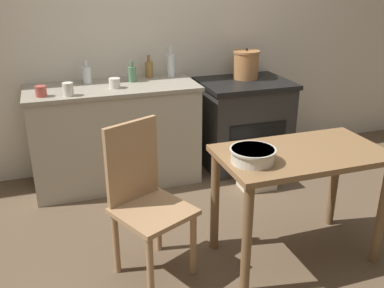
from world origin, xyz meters
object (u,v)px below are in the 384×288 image
chair (145,197)px  bottle_center_left (171,65)px  cup_center_right (68,89)px  work_table (300,171)px  flour_sack (257,169)px  bottle_far_left (132,74)px  bottle_mid_left (149,69)px  cup_center (115,83)px  cup_mid_right (41,91)px  mixing_bowl_large (253,155)px  stock_pot (246,65)px  bottle_left (87,75)px  stove (243,123)px

chair → bottle_center_left: (0.58, 1.43, 0.48)m
cup_center_right → work_table: bearing=-44.8°
flour_sack → cup_center_right: 1.67m
work_table → bottle_far_left: bearing=114.6°
bottle_mid_left → cup_center: size_ratio=2.18×
flour_sack → bottle_far_left: (-0.91, 0.62, 0.75)m
chair → flour_sack: 1.39m
cup_mid_right → mixing_bowl_large: bearing=-50.7°
flour_sack → cup_mid_right: size_ratio=4.21×
cup_center → cup_mid_right: same height
stock_pot → bottle_center_left: bottle_center_left is taller
cup_mid_right → flour_sack: bearing=-12.4°
flour_sack → cup_center: size_ratio=3.85×
chair → bottle_left: bearing=71.1°
stock_pot → cup_mid_right: (-1.80, -0.24, -0.04)m
work_table → mixing_bowl_large: size_ratio=3.87×
stove → bottle_far_left: bottle_far_left is taller
bottle_mid_left → bottle_left: bearing=-174.7°
mixing_bowl_large → bottle_center_left: size_ratio=0.94×
work_table → stock_pot: stock_pot is taller
stove → bottle_far_left: 1.14m
bottle_mid_left → cup_mid_right: (-0.91, -0.36, -0.04)m
bottle_far_left → cup_center_right: 0.62m
cup_mid_right → work_table: bearing=-41.7°
chair → stock_pot: size_ratio=3.33×
work_table → bottle_far_left: size_ratio=5.78×
stove → flour_sack: size_ratio=2.34×
stove → cup_mid_right: (-1.75, -0.16, 0.49)m
flour_sack → stock_pot: (0.14, 0.61, 0.77)m
mixing_bowl_large → cup_center_right: (-0.90, 1.29, 0.13)m
work_table → bottle_far_left: bottle_far_left is taller
cup_center → cup_center_right: size_ratio=0.90×
stove → flour_sack: bearing=-100.6°
bottle_far_left → cup_center: bearing=-136.1°
work_table → bottle_center_left: (-0.34, 1.61, 0.36)m
stock_pot → work_table: bearing=-102.9°
stove → mixing_bowl_large: 1.67m
chair → cup_center: cup_center is taller
chair → bottle_far_left: bottle_far_left is taller
cup_mid_right → chair: bearing=-64.9°
mixing_bowl_large → bottle_center_left: 1.67m
flour_sack → bottle_center_left: size_ratio=1.26×
cup_center → bottle_center_left: bearing=24.3°
bottle_center_left → cup_center_right: size_ratio=2.74×
bottle_far_left → bottle_center_left: (0.36, 0.07, 0.04)m
work_table → stock_pot: (0.35, 1.53, 0.34)m
bottle_mid_left → cup_mid_right: size_ratio=2.38×
chair → bottle_center_left: bearing=42.9°
flour_sack → bottle_left: bearing=152.3°
mixing_bowl_large → bottle_far_left: bearing=102.5°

